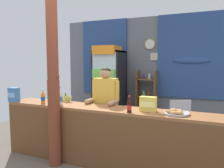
{
  "coord_description": "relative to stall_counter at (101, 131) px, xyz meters",
  "views": [
    {
      "loc": [
        1.33,
        -2.58,
        1.59
      ],
      "look_at": [
        -0.11,
        0.77,
        1.22
      ],
      "focal_mm": 34.94,
      "sensor_mm": 36.0,
      "label": 1
    }
  ],
  "objects": [
    {
      "name": "soda_bottle_cola",
      "position": [
        0.46,
        -0.07,
        0.45
      ],
      "size": [
        0.06,
        0.06,
        0.24
      ],
      "color": "black",
      "rests_on": "stall_counter"
    },
    {
      "name": "snack_box_instant_noodle",
      "position": [
        0.68,
        0.11,
        0.45
      ],
      "size": [
        0.23,
        0.11,
        0.21
      ],
      "color": "#EAD14C",
      "rests_on": "stall_counter"
    },
    {
      "name": "bottle_shelf_rack",
      "position": [
        0.1,
        2.27,
        0.16
      ],
      "size": [
        0.48,
        0.28,
        1.38
      ],
      "color": "brown",
      "rests_on": "ground"
    },
    {
      "name": "drink_fridge",
      "position": [
        -0.74,
        1.93,
        0.52
      ],
      "size": [
        0.67,
        0.69,
        1.97
      ],
      "color": "black",
      "rests_on": "ground"
    },
    {
      "name": "banana_bunch",
      "position": [
        -0.82,
        0.28,
        0.4
      ],
      "size": [
        0.26,
        0.07,
        0.16
      ],
      "color": "#CCC14C",
      "rests_on": "stall_counter"
    },
    {
      "name": "pastry_tray",
      "position": [
        1.07,
        0.08,
        0.37
      ],
      "size": [
        0.34,
        0.34,
        0.07
      ],
      "color": "#BCBCC1",
      "rests_on": "stall_counter"
    },
    {
      "name": "plastic_lawn_chair",
      "position": [
        0.91,
        1.61,
        -0.06
      ],
      "size": [
        0.6,
        0.6,
        0.86
      ],
      "color": "silver",
      "rests_on": "ground"
    },
    {
      "name": "soda_bottle_orange_soda",
      "position": [
        -1.1,
        0.02,
        0.45
      ],
      "size": [
        0.07,
        0.07,
        0.24
      ],
      "color": "orange",
      "rests_on": "stall_counter"
    },
    {
      "name": "back_wall_curtained",
      "position": [
        0.08,
        2.55,
        0.85
      ],
      "size": [
        4.61,
        0.22,
        2.7
      ],
      "color": "slate",
      "rests_on": "ground"
    },
    {
      "name": "timber_post",
      "position": [
        -0.69,
        -0.22,
        0.72
      ],
      "size": [
        0.2,
        0.18,
        2.66
      ],
      "color": "brown",
      "rests_on": "ground"
    },
    {
      "name": "stall_counter",
      "position": [
        0.0,
        0.0,
        0.0
      ],
      "size": [
        3.45,
        0.49,
        0.9
      ],
      "color": "#935B33",
      "rests_on": "ground"
    },
    {
      "name": "soda_bottle_water",
      "position": [
        -0.78,
        0.03,
        0.47
      ],
      "size": [
        0.1,
        0.1,
        0.3
      ],
      "color": "silver",
      "rests_on": "stall_counter"
    },
    {
      "name": "shopkeeper",
      "position": [
        -0.16,
        0.49,
        0.39
      ],
      "size": [
        0.5,
        0.42,
        1.5
      ],
      "color": "#28282D",
      "rests_on": "ground"
    },
    {
      "name": "snack_box_biscuit",
      "position": [
        -1.66,
        -0.08,
        0.47
      ],
      "size": [
        0.17,
        0.12,
        0.25
      ],
      "color": "#3D75B7",
      "rests_on": "stall_counter"
    },
    {
      "name": "ground_plane",
      "position": [
        0.08,
        0.84,
        -0.55
      ],
      "size": [
        7.23,
        7.23,
        0.0
      ],
      "primitive_type": "plane",
      "color": "#665B51"
    }
  ]
}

